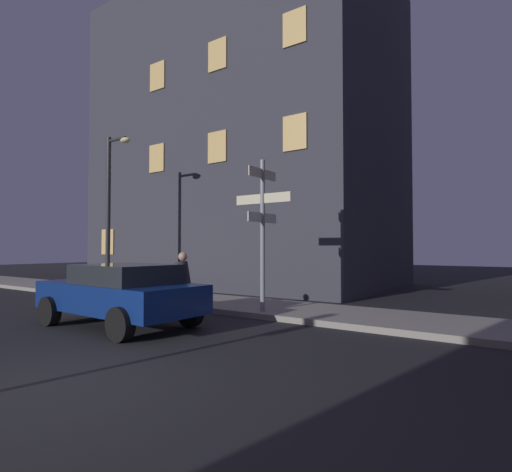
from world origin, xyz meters
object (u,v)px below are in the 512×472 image
object	(u,v)px
cyclist	(181,287)
car_far_oncoming	(121,292)
signpost	(263,222)
street_lamp	(111,200)

from	to	relation	value
cyclist	car_far_oncoming	bearing A→B (deg)	-100.07
signpost	cyclist	size ratio (longest dim) A/B	2.08
signpost	street_lamp	size ratio (longest dim) A/B	0.68
street_lamp	car_far_oncoming	distance (m)	6.57
car_far_oncoming	cyclist	size ratio (longest dim) A/B	2.25
street_lamp	cyclist	size ratio (longest dim) A/B	3.07
cyclist	signpost	bearing A→B (deg)	38.57
car_far_oncoming	cyclist	distance (m)	1.58
signpost	car_far_oncoming	bearing A→B (deg)	-123.31
cyclist	street_lamp	bearing A→B (deg)	161.92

